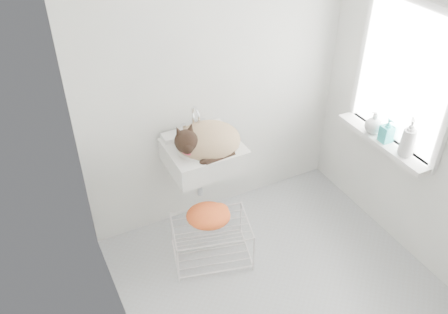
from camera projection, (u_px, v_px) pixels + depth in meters
name	position (u px, v px, depth m)	size (l,w,h in m)	color
floor	(276.00, 280.00, 3.55)	(2.20, 2.00, 0.02)	#A4A8AB
back_wall	(217.00, 76.00, 3.55)	(2.20, 0.02, 2.50)	white
right_wall	(425.00, 102.00, 3.22)	(0.02, 2.00, 2.50)	white
left_wall	(110.00, 196.00, 2.42)	(0.02, 2.00, 2.50)	white
window_glass	(406.00, 77.00, 3.30)	(0.01, 0.80, 1.00)	white
window_frame	(404.00, 77.00, 3.30)	(0.04, 0.90, 1.10)	white
windowsill	(383.00, 141.00, 3.58)	(0.16, 0.88, 0.04)	white
sink	(203.00, 145.00, 3.50)	(0.55, 0.48, 0.22)	white
faucet	(193.00, 118.00, 3.55)	(0.20, 0.14, 0.20)	silver
cat	(206.00, 141.00, 3.47)	(0.54, 0.47, 0.32)	tan
wire_rack	(211.00, 243.00, 3.66)	(0.57, 0.40, 0.34)	silver
towel	(208.00, 220.00, 3.54)	(0.34, 0.24, 0.14)	orange
bottle_a	(404.00, 155.00, 3.40)	(0.10, 0.10, 0.25)	silver
bottle_b	(385.00, 141.00, 3.55)	(0.09, 0.09, 0.19)	teal
bottle_c	(372.00, 132.00, 3.65)	(0.13, 0.13, 0.17)	silver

